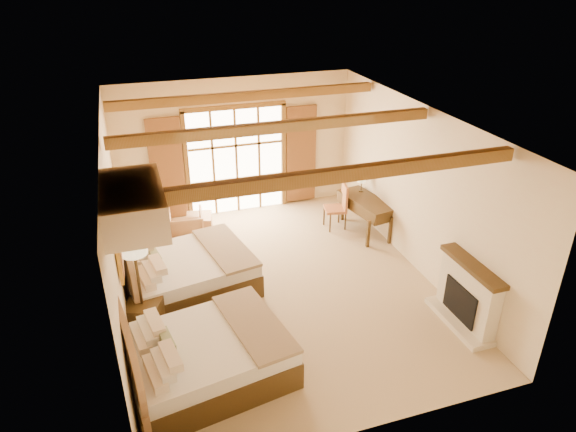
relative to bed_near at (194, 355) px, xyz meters
name	(u,v)px	position (x,y,z in m)	size (l,w,h in m)	color
floor	(280,285)	(1.88, 1.92, -0.45)	(7.00, 7.00, 0.00)	tan
wall_back	(235,147)	(1.88, 5.42, 1.15)	(5.50, 5.50, 0.00)	beige
wall_left	(115,232)	(-0.87, 1.92, 1.15)	(7.00, 7.00, 0.00)	beige
wall_right	(418,190)	(4.63, 1.92, 1.15)	(7.00, 7.00, 0.00)	beige
ceiling	(279,120)	(1.88, 1.92, 2.75)	(7.00, 7.00, 0.00)	#AC793B
ceiling_beams	(279,127)	(1.88, 1.92, 2.63)	(5.39, 4.60, 0.18)	brown
french_doors	(236,162)	(1.88, 5.36, 0.80)	(3.95, 0.08, 2.60)	white
fireplace	(466,298)	(4.48, -0.08, 0.06)	(0.46, 1.40, 1.16)	beige
painting	(118,246)	(-0.82, 1.17, 1.30)	(0.06, 0.95, 0.75)	gold
canopy_valance	(133,204)	(-0.52, -0.08, 2.50)	(0.70, 1.40, 0.45)	#F5DFC8
bed_near	(194,355)	(0.00, 0.00, 0.00)	(2.55, 2.08, 1.50)	#442E12
bed_far	(177,271)	(0.04, 2.30, 0.00)	(2.59, 2.12, 1.51)	#442E12
nightstand	(145,319)	(-0.61, 1.23, -0.13)	(0.54, 0.54, 0.65)	#442E12
floor_lamp	(134,251)	(-0.62, 1.23, 1.15)	(0.40, 0.40, 1.88)	#3D301B
armchair	(186,226)	(0.47, 4.24, -0.11)	(0.73, 0.75, 0.68)	#AF7848
ottoman	(200,224)	(0.79, 4.53, -0.25)	(0.55, 0.55, 0.40)	#A48151
desk	(366,214)	(4.34, 3.41, -0.03)	(0.89, 1.55, 0.79)	#442E12
desk_chair	(336,214)	(3.78, 3.78, -0.13)	(0.55, 0.54, 1.05)	#AE643A
desk_lamp	(362,179)	(4.41, 3.85, 0.63)	(0.20, 0.20, 0.39)	#3D301B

